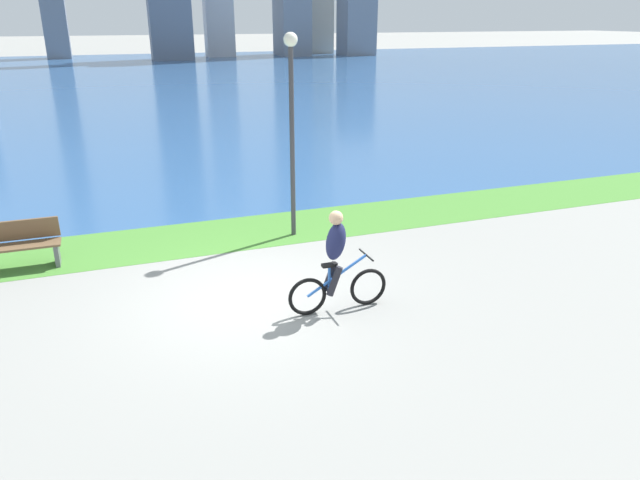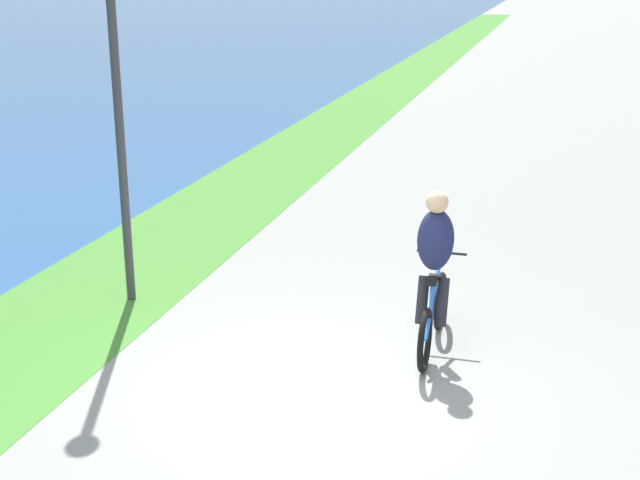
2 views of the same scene
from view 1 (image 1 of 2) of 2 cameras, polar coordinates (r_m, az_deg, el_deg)
name	(u,v)px [view 1 (image 1 of 2)]	position (r m, az deg, el deg)	size (l,w,h in m)	color
ground_plane	(248,298)	(10.03, -6.93, -5.55)	(300.00, 300.00, 0.00)	gray
grass_strip_bayside	(212,236)	(12.90, -10.29, 0.37)	(120.00, 2.10, 0.01)	#478433
bay_water_surface	(123,81)	(46.60, -18.37, 14.28)	(300.00, 66.67, 0.00)	#2D568C
cyclist_lead	(336,262)	(9.24, 1.59, -2.11)	(1.67, 0.52, 1.67)	black
bench_near_path	(17,245)	(12.29, -27.06, -0.46)	(1.50, 0.47, 0.90)	brown
lamppost_tall	(292,108)	(12.15, -2.74, 12.50)	(0.28, 0.28, 4.13)	#38383D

